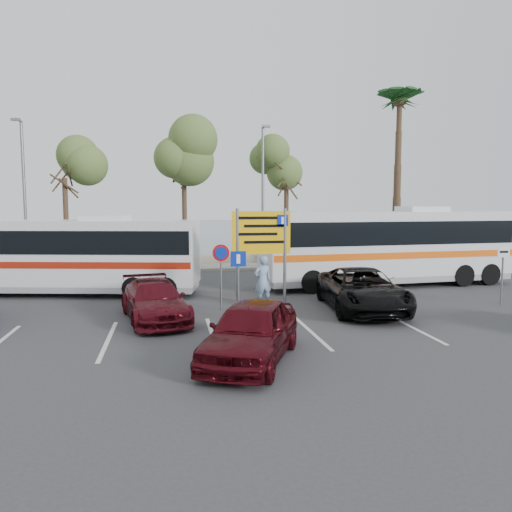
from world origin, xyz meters
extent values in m
plane|color=#343437|center=(0.00, 0.00, 0.00)|extent=(120.00, 120.00, 0.00)
cube|color=gray|center=(0.00, 14.00, 0.07)|extent=(44.00, 2.40, 0.15)
cube|color=gray|center=(0.00, 16.00, 0.30)|extent=(48.00, 0.80, 0.60)
plane|color=#394F5B|center=(0.00, 60.00, 0.01)|extent=(140.00, 140.00, 0.00)
cylinder|color=#382619|center=(-8.00, 14.00, 2.67)|extent=(0.28, 0.28, 5.04)
cylinder|color=#382619|center=(-1.50, 14.00, 2.95)|extent=(0.28, 0.28, 5.60)
cylinder|color=#382619|center=(4.50, 14.00, 2.74)|extent=(0.28, 0.28, 5.18)
cylinder|color=#382619|center=(11.50, 14.00, 5.15)|extent=(0.48, 0.48, 10.00)
cylinder|color=slate|center=(-10.00, 13.60, 4.15)|extent=(0.16, 0.16, 8.00)
cylinder|color=slate|center=(-10.00, 13.15, 8.10)|extent=(0.12, 0.90, 0.12)
cube|color=slate|center=(-10.00, 12.65, 8.05)|extent=(0.45, 0.25, 0.12)
cylinder|color=slate|center=(3.00, 13.60, 4.15)|extent=(0.16, 0.16, 8.00)
cylinder|color=slate|center=(3.00, 13.15, 8.10)|extent=(0.12, 0.90, 0.12)
cube|color=slate|center=(3.00, 12.65, 8.05)|extent=(0.45, 0.25, 0.12)
cylinder|color=slate|center=(0.10, 3.20, 1.80)|extent=(0.12, 0.12, 3.60)
cylinder|color=slate|center=(1.90, 3.20, 1.80)|extent=(0.12, 0.12, 3.60)
cube|color=#F6B60C|center=(1.00, 3.20, 2.70)|extent=(2.20, 0.06, 1.60)
cube|color=#0C2699|center=(1.80, 3.16, 3.15)|extent=(0.42, 0.01, 0.42)
cylinder|color=slate|center=(-0.60, 2.40, 1.10)|extent=(0.07, 0.07, 2.20)
cylinder|color=#B20C0C|center=(-0.60, 2.37, 2.05)|extent=(0.60, 0.03, 0.60)
cylinder|color=slate|center=(-0.20, 0.80, 1.10)|extent=(0.07, 0.07, 2.20)
cube|color=#0C2699|center=(-0.20, 0.78, 2.00)|extent=(0.50, 0.03, 0.50)
cylinder|color=slate|center=(9.80, 1.50, 1.10)|extent=(0.07, 0.07, 2.20)
cube|color=white|center=(9.80, 1.48, 2.00)|extent=(0.50, 0.03, 0.40)
cube|color=silver|center=(-6.50, 6.50, 1.79)|extent=(10.84, 4.31, 2.61)
cube|color=black|center=(-6.50, 6.50, 2.25)|extent=(10.64, 4.31, 0.93)
cube|color=#971C0B|center=(-6.50, 6.50, 1.37)|extent=(10.75, 4.32, 0.27)
cube|color=gray|center=(-6.50, 6.50, 0.49)|extent=(10.73, 4.27, 0.49)
cube|color=silver|center=(-6.50, 6.50, 3.20)|extent=(2.01, 1.74, 0.21)
cube|color=silver|center=(7.50, 6.50, 1.98)|extent=(11.88, 3.44, 2.88)
cube|color=black|center=(7.50, 6.50, 2.49)|extent=(11.65, 3.46, 1.03)
cube|color=#EA580D|center=(7.50, 6.50, 1.51)|extent=(11.77, 3.46, 0.29)
cube|color=gray|center=(7.50, 6.50, 0.54)|extent=(11.76, 3.41, 0.54)
cube|color=silver|center=(7.50, 6.50, 3.54)|extent=(2.07, 1.72, 0.23)
imported|color=#540E17|center=(-2.88, 1.21, 0.64)|extent=(2.63, 4.70, 1.29)
imported|color=#4C0A12|center=(-0.48, -3.50, 0.73)|extent=(3.36, 4.65, 1.47)
imported|color=black|center=(4.32, 1.50, 0.74)|extent=(3.00, 5.54, 1.47)
imported|color=#809BBA|center=(1.00, 2.91, 0.93)|extent=(0.77, 0.60, 1.87)
imported|color=#2D3044|center=(11.00, 6.11, 0.87)|extent=(1.03, 1.07, 1.73)
camera|label=1|loc=(-2.36, -15.02, 3.75)|focal=35.00mm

